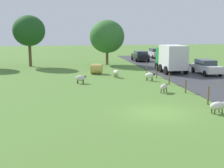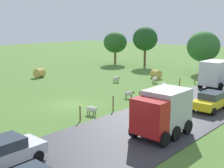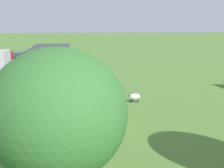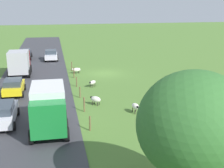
% 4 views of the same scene
% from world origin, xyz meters
% --- Properties ---
extents(ground_plane, '(160.00, 160.00, 0.00)m').
position_xyz_m(ground_plane, '(0.00, 0.00, 0.00)').
color(ground_plane, '#517A33').
extents(road_strip, '(8.00, 80.00, 0.06)m').
position_xyz_m(road_strip, '(8.79, 0.00, 0.03)').
color(road_strip, '#38383D').
rests_on(road_strip, ground_plane).
extents(sheep_0, '(0.60, 1.17, 0.82)m').
position_xyz_m(sheep_0, '(-0.05, 14.22, 0.56)').
color(sheep_0, silver).
rests_on(sheep_0, ground_plane).
extents(sheep_1, '(1.09, 1.05, 0.81)m').
position_xyz_m(sheep_1, '(2.94, 11.62, 0.53)').
color(sheep_1, silver).
rests_on(sheep_1, ground_plane).
extents(sheep_2, '(1.18, 0.70, 0.74)m').
position_xyz_m(sheep_2, '(3.66, -0.74, 0.48)').
color(sheep_2, silver).
rests_on(sheep_2, ground_plane).
extents(sheep_3, '(1.00, 1.03, 0.71)m').
position_xyz_m(sheep_3, '(2.44, 5.75, 0.48)').
color(sheep_3, beige).
rests_on(sheep_3, ground_plane).
extents(sheep_4, '(1.11, 0.67, 0.78)m').
position_xyz_m(sheep_4, '(-4.05, 11.17, 0.51)').
color(sheep_4, silver).
rests_on(sheep_4, ground_plane).
extents(hay_bale_1, '(1.57, 1.50, 1.18)m').
position_xyz_m(hay_bale_1, '(-1.82, 17.15, 0.59)').
color(hay_bale_1, tan).
rests_on(hay_bale_1, ground_plane).
extents(tree_1, '(4.99, 4.99, 6.43)m').
position_xyz_m(tree_1, '(0.74, 26.21, 4.07)').
color(tree_1, brown).
rests_on(tree_1, ground_plane).
extents(fence_post_0, '(0.12, 0.12, 1.20)m').
position_xyz_m(fence_post_0, '(4.12, -2.46, 0.60)').
color(fence_post_0, brown).
rests_on(fence_post_0, ground_plane).
extents(fence_post_1, '(0.12, 0.12, 1.29)m').
position_xyz_m(fence_post_1, '(4.12, 1.43, 0.65)').
color(fence_post_1, brown).
rests_on(fence_post_1, ground_plane).
extents(fence_post_2, '(0.12, 0.12, 1.09)m').
position_xyz_m(fence_post_2, '(4.12, 5.33, 0.54)').
color(fence_post_2, brown).
rests_on(fence_post_2, ground_plane).
extents(fence_post_3, '(0.12, 0.12, 1.09)m').
position_xyz_m(fence_post_3, '(4.12, 9.22, 0.54)').
color(fence_post_3, brown).
rests_on(fence_post_3, ground_plane).
extents(fence_post_4, '(0.12, 0.12, 1.29)m').
position_xyz_m(fence_post_4, '(4.12, 13.11, 0.64)').
color(fence_post_4, brown).
rests_on(fence_post_4, ground_plane).
extents(fence_post_5, '(0.12, 0.12, 1.12)m').
position_xyz_m(fence_post_5, '(4.12, 17.01, 0.56)').
color(fence_post_5, brown).
rests_on(fence_post_5, ground_plane).
extents(car_5, '(2.10, 3.84, 1.53)m').
position_xyz_m(car_5, '(6.81, -10.14, 0.86)').
color(car_5, silver).
rests_on(car_5, road_strip).
extents(car_6, '(1.93, 4.34, 1.51)m').
position_xyz_m(car_6, '(10.82, -11.89, 0.85)').
color(car_6, black).
rests_on(car_6, road_strip).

